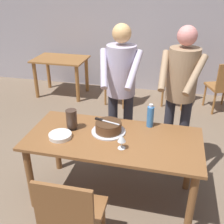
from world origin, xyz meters
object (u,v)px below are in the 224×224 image
at_px(cake_on_platter, 108,128).
at_px(background_table, 61,67).
at_px(person_cutting_cake, 121,84).
at_px(chair_near_side, 72,216).
at_px(cake_knife, 102,120).
at_px(background_chair_0, 224,85).
at_px(hurricane_lamp, 72,119).
at_px(background_chair_1, 178,78).
at_px(water_bottle, 150,116).
at_px(person_standing_beside, 181,88).
at_px(main_dining_table, 113,147).
at_px(wine_glass_near, 122,139).
at_px(plate_stack, 60,136).
at_px(background_chair_2, 123,79).

bearing_deg(cake_on_platter, background_table, 122.73).
relative_size(person_cutting_cake, chair_near_side, 1.91).
distance_m(cake_on_platter, chair_near_side, 0.92).
relative_size(cake_on_platter, background_table, 0.34).
bearing_deg(person_cutting_cake, cake_knife, -99.55).
relative_size(cake_knife, background_chair_0, 0.30).
xyz_separation_m(hurricane_lamp, background_chair_1, (1.03, 2.56, -0.37)).
relative_size(water_bottle, hurricane_lamp, 1.19).
distance_m(hurricane_lamp, person_standing_beside, 1.20).
distance_m(main_dining_table, background_chair_0, 2.82).
xyz_separation_m(wine_glass_near, chair_near_side, (-0.26, -0.61, -0.36)).
bearing_deg(cake_on_platter, plate_stack, -154.24).
xyz_separation_m(water_bottle, person_cutting_cake, (-0.37, 0.30, 0.21)).
distance_m(water_bottle, background_chair_1, 2.36).
distance_m(plate_stack, hurricane_lamp, 0.21).
height_order(water_bottle, background_chair_2, water_bottle).
distance_m(background_table, background_chair_0, 3.01).
relative_size(wine_glass_near, background_chair_1, 0.16).
relative_size(chair_near_side, background_chair_2, 1.00).
distance_m(cake_knife, person_standing_beside, 0.92).
bearing_deg(wine_glass_near, background_chair_1, 80.41).
relative_size(person_cutting_cake, background_chair_2, 1.91).
relative_size(wine_glass_near, person_cutting_cake, 0.08).
height_order(water_bottle, background_table, water_bottle).
xyz_separation_m(wine_glass_near, background_chair_2, (-0.50, 2.52, -0.36)).
bearing_deg(person_standing_beside, water_bottle, -129.91).
distance_m(person_standing_beside, background_chair_2, 2.07).
relative_size(cake_knife, chair_near_side, 0.30).
height_order(plate_stack, hurricane_lamp, hurricane_lamp).
bearing_deg(hurricane_lamp, person_cutting_cake, 54.00).
height_order(cake_knife, wine_glass_near, wine_glass_near).
bearing_deg(person_cutting_cake, background_chair_2, 100.55).
bearing_deg(cake_on_platter, hurricane_lamp, -176.62).
relative_size(wine_glass_near, background_chair_0, 0.16).
distance_m(plate_stack, person_standing_beside, 1.36).
height_order(main_dining_table, hurricane_lamp, hurricane_lamp).
height_order(main_dining_table, background_table, main_dining_table).
xyz_separation_m(cake_knife, person_cutting_cake, (0.08, 0.49, 0.21)).
xyz_separation_m(cake_on_platter, chair_near_side, (-0.08, -0.86, -0.31)).
relative_size(plate_stack, background_chair_1, 0.24).
bearing_deg(background_table, background_chair_0, -1.47).
bearing_deg(main_dining_table, cake_knife, 142.20).
height_order(background_table, background_chair_0, background_chair_0).
bearing_deg(person_cutting_cake, main_dining_table, -84.67).
xyz_separation_m(cake_on_platter, hurricane_lamp, (-0.38, -0.02, 0.06)).
height_order(plate_stack, person_cutting_cake, person_cutting_cake).
height_order(cake_on_platter, wine_glass_near, wine_glass_near).
height_order(water_bottle, hurricane_lamp, water_bottle).
bearing_deg(background_chair_2, chair_near_side, -85.69).
bearing_deg(chair_near_side, background_chair_0, 64.99).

